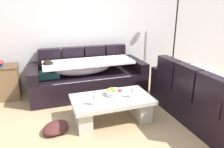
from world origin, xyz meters
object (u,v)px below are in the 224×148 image
open_magazine (125,94)px  floor_lamp (174,33)px  wine_glass_near_left (95,97)px  wine_glass_near_right (133,90)px  couch_along_wall (87,77)px  fruit_bowl (114,92)px  crumpled_garment (56,128)px  couch_near_window (204,98)px  coffee_table (112,106)px

open_magazine → floor_lamp: bearing=38.9°
wine_glass_near_left → wine_glass_near_right: (0.60, 0.06, 0.00)m
couch_along_wall → fruit_bowl: (0.20, -1.10, 0.09)m
wine_glass_near_left → wine_glass_near_right: 0.60m
open_magazine → floor_lamp: floor_lamp is taller
couch_along_wall → crumpled_garment: bearing=-120.5°
floor_lamp → crumpled_garment: 3.20m
couch_along_wall → couch_near_window: bearing=-45.6°
coffee_table → floor_lamp: bearing=33.6°
coffee_table → open_magazine: (0.23, 0.06, 0.15)m
wine_glass_near_right → crumpled_garment: 1.23m
coffee_table → open_magazine: 0.28m
wine_glass_near_right → floor_lamp: 2.17m
couch_along_wall → coffee_table: couch_along_wall is taller
fruit_bowl → floor_lamp: size_ratio=0.14×
wine_glass_near_left → open_magazine: (0.53, 0.23, -0.11)m
coffee_table → couch_near_window: bearing=-15.1°
couch_near_window → wine_glass_near_left: couch_near_window is taller
couch_along_wall → couch_near_window: (1.52, -1.56, 0.00)m
couch_along_wall → couch_near_window: size_ratio=1.21×
coffee_table → wine_glass_near_left: size_ratio=7.23×
floor_lamp → open_magazine: bearing=-144.2°
coffee_table → open_magazine: bearing=15.5°
wine_glass_near_right → floor_lamp: floor_lamp is taller
open_magazine → wine_glass_near_right: bearing=-64.6°
couch_near_window → fruit_bowl: size_ratio=6.50×
couch_along_wall → wine_glass_near_left: (-0.17, -1.34, 0.16)m
wine_glass_near_left → open_magazine: 0.59m
coffee_table → wine_glass_near_left: wine_glass_near_left is taller
couch_near_window → open_magazine: size_ratio=6.50×
wine_glass_near_left → open_magazine: wine_glass_near_left is taller
crumpled_garment → couch_near_window: bearing=-8.5°
open_magazine → crumpled_garment: size_ratio=0.70×
wine_glass_near_left → crumpled_garment: 0.72m
couch_near_window → wine_glass_near_right: couch_near_window is taller
wine_glass_near_left → couch_along_wall: bearing=83.0°
couch_along_wall → crumpled_garment: couch_along_wall is taller
fruit_bowl → wine_glass_near_right: (0.23, -0.18, 0.07)m
fruit_bowl → floor_lamp: 2.27m
couch_along_wall → coffee_table: size_ratio=1.84×
wine_glass_near_left → crumpled_garment: (-0.56, 0.12, -0.44)m
couch_along_wall → open_magazine: couch_along_wall is taller
fruit_bowl → couch_along_wall: bearing=100.3°
couch_along_wall → coffee_table: bearing=-83.8°
wine_glass_near_right → couch_along_wall: bearing=108.6°
open_magazine → crumpled_garment: (-1.08, -0.11, -0.33)m
fruit_bowl → wine_glass_near_left: 0.44m
coffee_table → floor_lamp: size_ratio=0.62×
couch_near_window → floor_lamp: (0.49, 1.63, 0.78)m
couch_near_window → fruit_bowl: couch_near_window is taller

